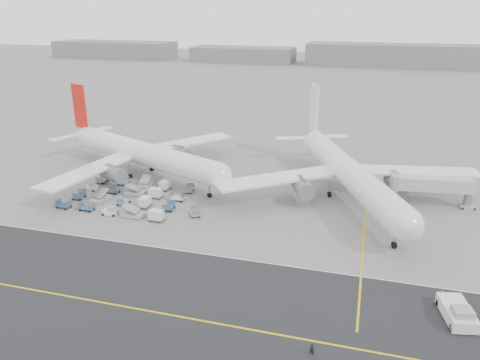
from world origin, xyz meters
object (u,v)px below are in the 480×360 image
(airliner_b, at_px, (347,171))
(ground_crew_a, at_px, (312,350))
(airliner_a, at_px, (141,153))
(pushback_tug, at_px, (458,313))
(jet_bridge, at_px, (433,186))

(airliner_b, xyz_separation_m, ground_crew_a, (-0.32, -48.49, -4.72))
(airliner_a, bearing_deg, ground_crew_a, -113.03)
(pushback_tug, bearing_deg, jet_bridge, 78.02)
(airliner_b, height_order, ground_crew_a, airliner_b)
(airliner_b, bearing_deg, jet_bridge, -25.41)
(airliner_a, distance_m, pushback_tug, 73.09)
(airliner_a, distance_m, jet_bridge, 62.59)
(airliner_b, xyz_separation_m, pushback_tug, (16.19, -37.15, -4.50))
(airliner_b, bearing_deg, pushback_tug, -90.86)
(airliner_a, xyz_separation_m, jet_bridge, (62.57, -0.98, -1.16))
(airliner_a, bearing_deg, airliner_b, -66.89)
(airliner_a, height_order, ground_crew_a, airliner_a)
(jet_bridge, bearing_deg, airliner_a, 171.70)
(jet_bridge, bearing_deg, pushback_tug, -97.71)
(airliner_b, relative_size, pushback_tug, 5.93)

